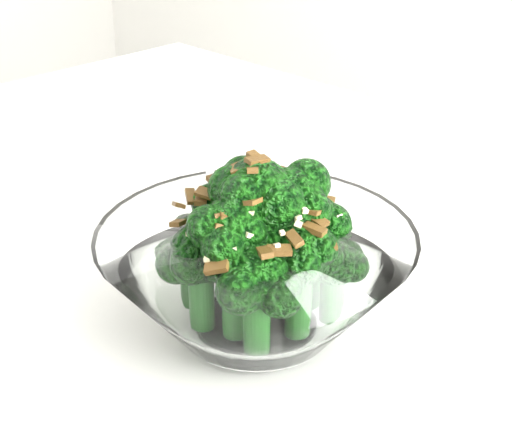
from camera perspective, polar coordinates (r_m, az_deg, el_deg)
The scene contains 2 objects.
table at distance 0.57m, azimuth 2.47°, elevation -12.40°, with size 1.32×1.00×0.75m.
broccoli_dish at distance 0.49m, azimuth 0.07°, elevation -3.72°, with size 0.20×0.20×0.12m.
Camera 1 is at (0.38, -0.37, 1.05)m, focal length 55.00 mm.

